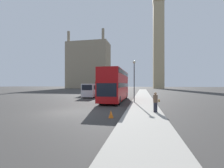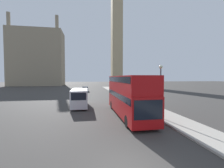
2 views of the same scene
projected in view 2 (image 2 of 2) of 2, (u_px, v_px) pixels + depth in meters
The scene contains 6 objects.
clock_tower at pixel (117, 23), 86.32m from camera, with size 6.41×6.58×69.27m.
building_block_distant at pixel (38, 58), 78.72m from camera, with size 25.71×13.54×35.04m.
red_double_decker_bus at pixel (128, 93), 16.47m from camera, with size 2.60×11.04×4.39m.
white_van at pixel (80, 98), 21.31m from camera, with size 2.20×6.05×2.54m.
street_lamp at pixel (161, 83), 14.94m from camera, with size 0.36×0.36×5.30m.
parked_sedan at pixel (85, 89), 44.86m from camera, with size 1.86×4.63×1.49m.
Camera 2 is at (-1.94, -6.41, 4.20)m, focal length 24.00 mm.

